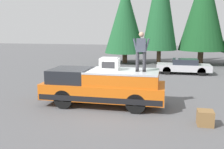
{
  "coord_description": "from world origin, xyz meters",
  "views": [
    {
      "loc": [
        -10.54,
        -2.35,
        3.45
      ],
      "look_at": [
        0.86,
        0.06,
        1.35
      ],
      "focal_mm": 40.38,
      "sensor_mm": 36.0,
      "label": 1
    }
  ],
  "objects_px": {
    "person_on_truck_bed": "(141,51)",
    "compressor_unit": "(110,64)",
    "parked_car_silver": "(184,66)",
    "wooden_crate": "(205,118)",
    "pickup_truck": "(103,86)"
  },
  "relations": [
    {
      "from": "wooden_crate",
      "to": "parked_car_silver",
      "type": "bearing_deg",
      "value": 0.25
    },
    {
      "from": "wooden_crate",
      "to": "compressor_unit",
      "type": "bearing_deg",
      "value": 66.63
    },
    {
      "from": "compressor_unit",
      "to": "person_on_truck_bed",
      "type": "height_order",
      "value": "person_on_truck_bed"
    },
    {
      "from": "person_on_truck_bed",
      "to": "wooden_crate",
      "type": "bearing_deg",
      "value": -122.16
    },
    {
      "from": "wooden_crate",
      "to": "pickup_truck",
      "type": "bearing_deg",
      "value": 68.25
    },
    {
      "from": "compressor_unit",
      "to": "parked_car_silver",
      "type": "relative_size",
      "value": 0.2
    },
    {
      "from": "person_on_truck_bed",
      "to": "compressor_unit",
      "type": "bearing_deg",
      "value": 85.54
    },
    {
      "from": "pickup_truck",
      "to": "parked_car_silver",
      "type": "relative_size",
      "value": 1.35
    },
    {
      "from": "pickup_truck",
      "to": "compressor_unit",
      "type": "bearing_deg",
      "value": -87.21
    },
    {
      "from": "compressor_unit",
      "to": "wooden_crate",
      "type": "height_order",
      "value": "compressor_unit"
    },
    {
      "from": "person_on_truck_bed",
      "to": "wooden_crate",
      "type": "relative_size",
      "value": 3.02
    },
    {
      "from": "compressor_unit",
      "to": "parked_car_silver",
      "type": "height_order",
      "value": "compressor_unit"
    },
    {
      "from": "compressor_unit",
      "to": "wooden_crate",
      "type": "relative_size",
      "value": 1.5
    },
    {
      "from": "person_on_truck_bed",
      "to": "parked_car_silver",
      "type": "height_order",
      "value": "person_on_truck_bed"
    },
    {
      "from": "compressor_unit",
      "to": "person_on_truck_bed",
      "type": "xyz_separation_m",
      "value": [
        -0.11,
        -1.4,
        0.62
      ]
    }
  ]
}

